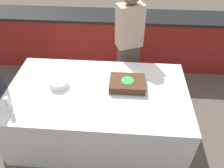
# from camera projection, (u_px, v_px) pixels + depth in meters

# --- Properties ---
(ground_plane) EXTENTS (14.00, 14.00, 0.00)m
(ground_plane) POSITION_uv_depth(u_px,v_px,m) (100.00, 131.00, 2.92)
(ground_plane) COLOR brown
(back_counter) EXTENTS (4.40, 0.58, 0.92)m
(back_counter) POSITION_uv_depth(u_px,v_px,m) (110.00, 40.00, 3.87)
(back_counter) COLOR maroon
(back_counter) RESTS_ON ground_plane
(dining_table) EXTENTS (2.04, 1.14, 0.74)m
(dining_table) POSITION_uv_depth(u_px,v_px,m) (98.00, 112.00, 2.68)
(dining_table) COLOR silver
(dining_table) RESTS_ON ground_plane
(cake) EXTENTS (0.44, 0.33, 0.09)m
(cake) POSITION_uv_depth(u_px,v_px,m) (127.00, 84.00, 2.46)
(cake) COLOR #B7B2AD
(cake) RESTS_ON dining_table
(plate_stack) EXTENTS (0.22, 0.22, 0.08)m
(plate_stack) POSITION_uv_depth(u_px,v_px,m) (59.00, 83.00, 2.48)
(plate_stack) COLOR white
(plate_stack) RESTS_ON dining_table
(wine_glass) EXTENTS (0.07, 0.07, 0.19)m
(wine_glass) POSITION_uv_depth(u_px,v_px,m) (8.00, 102.00, 2.12)
(wine_glass) COLOR white
(wine_glass) RESTS_ON dining_table
(side_plate_near_cake) EXTENTS (0.17, 0.17, 0.00)m
(side_plate_near_cake) POSITION_uv_depth(u_px,v_px,m) (134.00, 71.00, 2.71)
(side_plate_near_cake) COLOR white
(side_plate_near_cake) RESTS_ON dining_table
(person_cutting_cake) EXTENTS (0.38, 0.31, 1.62)m
(person_cutting_cake) POSITION_uv_depth(u_px,v_px,m) (129.00, 46.00, 2.95)
(person_cutting_cake) COLOR #4C4238
(person_cutting_cake) RESTS_ON ground_plane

